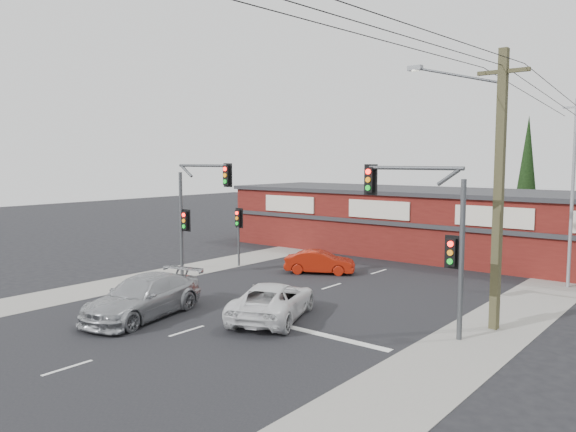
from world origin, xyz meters
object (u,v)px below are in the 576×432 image
Objects in this scene: white_suv at (273,301)px; red_sedan at (320,262)px; utility_pole at (495,181)px; silver_suv at (143,297)px; shop_building at (422,221)px.

white_suv is 9.03m from red_sedan.
utility_pole is (7.01, 4.00, 4.69)m from white_suv.
utility_pole is at bearing -172.52° from white_suv.
utility_pole is at bearing -140.20° from red_sedan.
white_suv is 1.35× the size of red_sedan.
utility_pole reaches higher than silver_suv.
white_suv is at bearing 24.63° from silver_suv.
shop_building is 2.73× the size of utility_pole.
white_suv is 0.51× the size of utility_pole.
shop_building is at bearing -36.23° from red_sedan.
utility_pole reaches higher than red_sedan.
red_sedan is 9.96m from shop_building.
utility_pole is (11.10, 7.04, 4.59)m from silver_suv.
white_suv is 9.34m from utility_pole.
red_sedan is 0.14× the size of shop_building.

